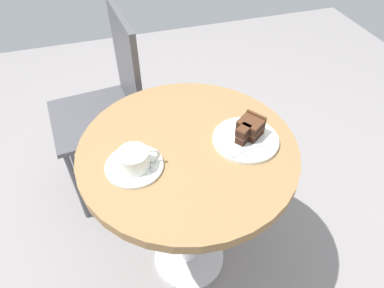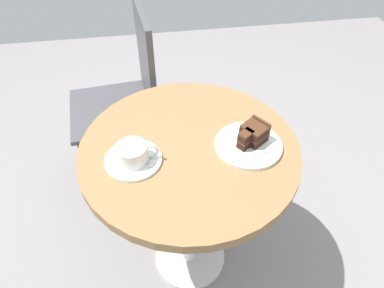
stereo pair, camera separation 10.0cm
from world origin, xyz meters
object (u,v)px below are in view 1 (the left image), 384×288
at_px(cake_plate, 245,140).
at_px(coffee_cup, 134,159).
at_px(saucer, 134,166).
at_px(napkin, 249,140).
at_px(fork, 244,151).
at_px(teaspoon, 149,164).
at_px(cake_slice, 249,128).
at_px(cafe_chair, 112,98).

bearing_deg(cake_plate, coffee_cup, -178.06).
xyz_separation_m(saucer, cake_plate, (0.35, 0.01, 0.00)).
bearing_deg(napkin, fork, -126.88).
height_order(teaspoon, fork, fork).
distance_m(saucer, fork, 0.33).
height_order(cake_plate, fork, fork).
height_order(cake_slice, napkin, cake_slice).
bearing_deg(teaspoon, fork, 67.64).
relative_size(cake_plate, cafe_chair, 0.23).
bearing_deg(saucer, coffee_cup, -56.78).
height_order(saucer, teaspoon, teaspoon).
height_order(cake_slice, cafe_chair, cafe_chair).
distance_m(coffee_cup, fork, 0.32).
xyz_separation_m(cake_slice, napkin, (-0.00, -0.01, -0.04)).
bearing_deg(saucer, cake_plate, 1.10).
relative_size(teaspoon, fork, 0.69).
bearing_deg(fork, saucer, -14.51).
relative_size(saucer, cake_plate, 0.82).
bearing_deg(napkin, cake_slice, 75.99).
relative_size(cake_slice, fork, 0.79).
bearing_deg(coffee_cup, napkin, 1.69).
relative_size(fork, napkin, 0.88).
relative_size(teaspoon, cake_slice, 0.87).
distance_m(teaspoon, napkin, 0.32).
bearing_deg(cake_slice, napkin, -104.01).
height_order(teaspoon, cake_slice, cake_slice).
relative_size(cake_plate, napkin, 1.34).
distance_m(cake_plate, napkin, 0.01).
relative_size(saucer, napkin, 1.10).
bearing_deg(coffee_cup, cake_plate, 1.94).
relative_size(coffee_cup, teaspoon, 1.31).
bearing_deg(cake_slice, cake_plate, -141.38).
bearing_deg(coffee_cup, cafe_chair, 92.13).
relative_size(saucer, coffee_cup, 1.38).
bearing_deg(napkin, teaspoon, -177.20).
height_order(saucer, cake_slice, cake_slice).
distance_m(saucer, cafe_chair, 0.61).
height_order(napkin, cafe_chair, cafe_chair).
distance_m(teaspoon, cafe_chair, 0.62).
xyz_separation_m(teaspoon, cake_slice, (0.32, 0.03, 0.03)).
xyz_separation_m(saucer, napkin, (0.36, 0.01, -0.00)).
height_order(fork, napkin, fork).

